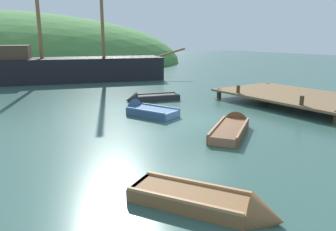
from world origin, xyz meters
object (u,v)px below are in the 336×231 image
at_px(rowboat_outer_left, 144,112).
at_px(rowboat_near_dock, 232,128).
at_px(rowboat_far, 213,206).
at_px(buoy_orange, 237,115).
at_px(rowboat_portside, 149,99).
at_px(sailing_ship, 70,72).

distance_m(rowboat_outer_left, rowboat_near_dock, 4.72).
relative_size(rowboat_far, buoy_orange, 9.64).
bearing_deg(rowboat_portside, rowboat_far, 80.55).
bearing_deg(sailing_ship, rowboat_far, -83.64).
bearing_deg(rowboat_outer_left, rowboat_near_dock, 178.30).
distance_m(rowboat_portside, rowboat_outer_left, 3.57).
bearing_deg(rowboat_outer_left, rowboat_portside, -55.31).
xyz_separation_m(rowboat_near_dock, rowboat_far, (-4.75, -4.15, -0.01)).
bearing_deg(buoy_orange, sailing_ship, 99.20).
bearing_deg(rowboat_portside, buoy_orange, 121.59).
bearing_deg(sailing_ship, buoy_orange, -64.33).
height_order(rowboat_outer_left, rowboat_far, rowboat_outer_left).
height_order(sailing_ship, rowboat_portside, sailing_ship).
xyz_separation_m(rowboat_portside, buoy_orange, (1.66, -5.57, -0.11)).
distance_m(sailing_ship, rowboat_near_dock, 19.01).
relative_size(rowboat_outer_left, buoy_orange, 8.98).
bearing_deg(rowboat_near_dock, sailing_ship, 56.86).
distance_m(sailing_ship, rowboat_outer_left, 14.57).
relative_size(rowboat_near_dock, buoy_orange, 10.33).
bearing_deg(rowboat_portside, rowboat_outer_left, 70.29).
xyz_separation_m(rowboat_portside, rowboat_far, (-5.24, -11.55, -0.01)).
relative_size(rowboat_portside, rowboat_outer_left, 1.06).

